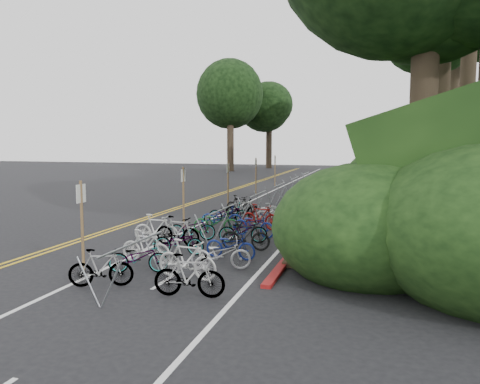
{
  "coord_description": "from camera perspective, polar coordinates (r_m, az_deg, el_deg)",
  "views": [
    {
      "loc": [
        8.16,
        -12.62,
        3.49
      ],
      "look_at": [
        2.37,
        7.22,
        1.3
      ],
      "focal_mm": 35.0,
      "sensor_mm": 36.0,
      "label": 1
    }
  ],
  "objects": [
    {
      "name": "signposts_rest",
      "position": [
        27.75,
        0.41,
        1.8
      ],
      "size": [
        0.08,
        18.4,
        2.5
      ],
      "color": "brown",
      "rests_on": "ground"
    },
    {
      "name": "embankment",
      "position": [
        32.03,
        24.94,
        3.84
      ],
      "size": [
        14.3,
        48.14,
        9.11
      ],
      "color": "black",
      "rests_on": "ground"
    },
    {
      "name": "tree_cluster",
      "position": [
        35.83,
        19.54,
        20.22
      ],
      "size": [
        33.36,
        54.8,
        20.03
      ],
      "color": "#2D2319",
      "rests_on": "ground"
    },
    {
      "name": "road_markings",
      "position": [
        24.18,
        -2.05,
        -2.24
      ],
      "size": [
        7.47,
        80.0,
        0.01
      ],
      "color": "gold",
      "rests_on": "ground"
    },
    {
      "name": "bike_rack_front",
      "position": [
        11.58,
        -12.88,
        -7.45
      ],
      "size": [
        1.11,
        3.06,
        1.11
      ],
      "color": "gray",
      "rests_on": "ground"
    },
    {
      "name": "bike_valet",
      "position": [
        16.54,
        -2.38,
        -4.49
      ],
      "size": [
        3.32,
        13.66,
        1.03
      ],
      "color": "slate",
      "rests_on": "ground"
    },
    {
      "name": "ground",
      "position": [
        15.43,
        -16.32,
        -7.28
      ],
      "size": [
        120.0,
        120.0,
        0.0
      ],
      "primitive_type": "plane",
      "color": "black",
      "rests_on": "ground"
    },
    {
      "name": "signpost_near",
      "position": [
        13.44,
        -18.72,
        -3.17
      ],
      "size": [
        0.08,
        0.4,
        2.47
      ],
      "color": "brown",
      "rests_on": "ground"
    },
    {
      "name": "red_curb",
      "position": [
        24.98,
        10.47,
        -1.96
      ],
      "size": [
        0.25,
        28.0,
        0.1
      ],
      "primitive_type": "cube",
      "color": "maroon",
      "rests_on": "ground"
    },
    {
      "name": "bike_front",
      "position": [
        16.47,
        -10.16,
        -4.46
      ],
      "size": [
        0.53,
        1.72,
        1.03
      ],
      "primitive_type": "imported",
      "rotation": [
        0.0,
        0.0,
        1.54
      ],
      "color": "beige",
      "rests_on": "ground"
    },
    {
      "name": "bike_racks_rest",
      "position": [
        26.26,
        4.86,
        0.27
      ],
      "size": [
        1.14,
        23.0,
        1.17
      ],
      "color": "gray",
      "rests_on": "ground"
    }
  ]
}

